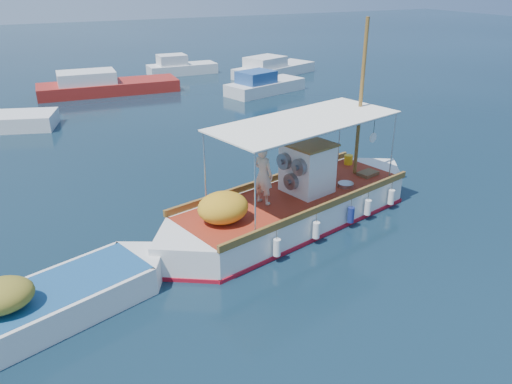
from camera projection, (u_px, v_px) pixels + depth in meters
name	position (u px, v px, depth m)	size (l,w,h in m)	color
ground	(293.00, 229.00, 16.39)	(160.00, 160.00, 0.00)	black
fishing_caique	(293.00, 207.00, 16.60)	(10.54, 4.85, 6.64)	white
dinghy	(42.00, 309.00, 11.94)	(6.67, 3.50, 1.72)	white
bg_boat_n	(105.00, 86.00, 34.42)	(9.50, 3.30, 1.80)	maroon
bg_boat_ne	(263.00, 86.00, 34.53)	(6.16, 3.79, 1.80)	silver
bg_boat_e	(272.00, 70.00, 40.36)	(7.80, 5.08, 1.80)	silver
bg_boat_far_n	(180.00, 68.00, 41.01)	(5.58, 2.06, 1.80)	silver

